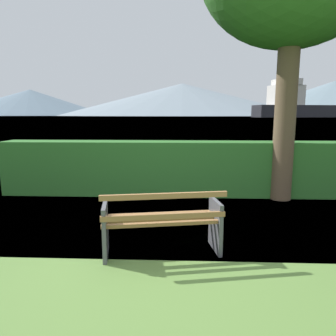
# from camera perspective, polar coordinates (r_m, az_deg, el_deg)

# --- Properties ---
(ground_plane) EXTENTS (1400.00, 1400.00, 0.00)m
(ground_plane) POSITION_cam_1_polar(r_m,az_deg,el_deg) (4.29, -1.17, -14.85)
(ground_plane) COLOR #567A38
(water_surface) EXTENTS (620.00, 620.00, 0.00)m
(water_surface) POSITION_cam_1_polar(r_m,az_deg,el_deg) (313.65, 2.53, 9.29)
(water_surface) COLOR slate
(water_surface) RESTS_ON ground_plane
(park_bench) EXTENTS (1.59, 0.83, 0.87)m
(park_bench) POSITION_cam_1_polar(r_m,az_deg,el_deg) (4.08, -1.09, -9.81)
(park_bench) COLOR olive
(park_bench) RESTS_ON ground_plane
(hedge_row) EXTENTS (7.46, 0.67, 1.19)m
(hedge_row) POSITION_cam_1_polar(r_m,az_deg,el_deg) (7.07, 0.42, -0.00)
(hedge_row) COLOR #2D6B28
(hedge_row) RESTS_ON ground_plane
(cargo_ship_large) EXTENTS (110.34, 37.99, 23.98)m
(cargo_ship_large) POSITION_cam_1_polar(r_m,az_deg,el_deg) (234.79, 26.07, 9.87)
(cargo_ship_large) COLOR #232328
(cargo_ship_large) RESTS_ON water_surface
(distant_hills) EXTENTS (863.85, 425.94, 60.05)m
(distant_hills) POSITION_cam_1_polar(r_m,az_deg,el_deg) (564.48, 8.22, 12.11)
(distant_hills) COLOR slate
(distant_hills) RESTS_ON ground_plane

